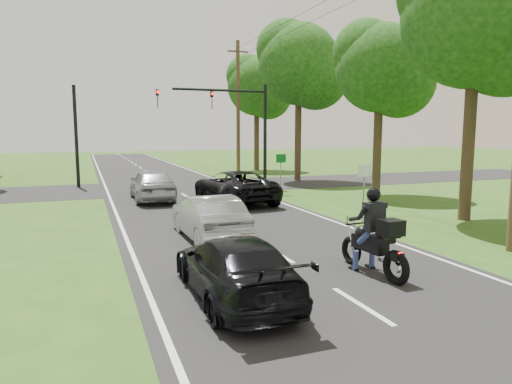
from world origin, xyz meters
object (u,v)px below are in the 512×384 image
silver_suv (152,184)px  traffic_signal (235,117)px  sign_white (364,179)px  motorcycle_rider (375,240)px  dark_car_behind (235,267)px  sign_green (281,164)px  silver_sedan (209,217)px  dark_suv (234,187)px  utility_pole_far (238,108)px

silver_suv → traffic_signal: bearing=-149.3°
silver_suv → sign_white: (6.51, -8.03, 0.80)m
motorcycle_rider → dark_car_behind: size_ratio=0.56×
sign_green → silver_sedan: bearing=-125.6°
silver_suv → sign_white: bearing=129.6°
dark_suv → traffic_signal: traffic_signal is taller
traffic_signal → sign_white: traffic_signal is taller
dark_car_behind → utility_pole_far: bearing=-108.4°
dark_suv → utility_pole_far: bearing=-115.1°
silver_suv → traffic_signal: size_ratio=0.72×
silver_sedan → utility_pole_far: bearing=-112.5°
sign_white → motorcycle_rider: bearing=-121.5°
silver_suv → dark_suv: bearing=150.0°
traffic_signal → utility_pole_far: 8.55m
traffic_signal → motorcycle_rider: bearing=-96.8°
dark_suv → silver_suv: silver_suv is taller
sign_white → utility_pole_far: bearing=85.5°
motorcycle_rider → dark_car_behind: 3.50m
dark_car_behind → traffic_signal: 17.95m
dark_suv → sign_white: (3.05, -5.98, 0.83)m
silver_sedan → silver_suv: 8.72m
traffic_signal → sign_green: size_ratio=3.00×
silver_suv → sign_green: sign_green is taller
utility_pole_far → sign_green: size_ratio=4.71×
dark_car_behind → dark_suv: bearing=-107.6°
dark_suv → utility_pole_far: 14.47m
silver_suv → motorcycle_rider: bearing=103.9°
motorcycle_rider → sign_white: bearing=55.3°
dark_car_behind → traffic_signal: size_ratio=0.67×
motorcycle_rider → dark_suv: 11.40m
silver_sedan → motorcycle_rider: bearing=118.0°
silver_suv → dark_car_behind: size_ratio=1.08×
silver_sedan → traffic_signal: (4.66, 11.69, 3.44)m
silver_sedan → traffic_signal: bearing=-113.3°
sign_white → sign_green: (0.20, 8.00, 0.00)m
dark_suv → sign_white: bearing=111.2°
motorcycle_rider → silver_sedan: (-2.69, 4.74, -0.11)m
silver_sedan → dark_car_behind: 5.11m
dark_suv → dark_car_behind: bearing=66.3°
motorcycle_rider → sign_green: 13.90m
utility_pole_far → sign_green: 11.63m
dark_suv → sign_white: 6.76m
motorcycle_rider → traffic_signal: (1.96, 16.43, 3.33)m
motorcycle_rider → traffic_signal: bearing=80.1°
silver_sedan → utility_pole_far: utility_pole_far is taller
silver_sedan → sign_white: bearing=-175.2°
utility_pole_far → dark_suv: bearing=-109.2°
silver_sedan → traffic_signal: 13.05m
traffic_signal → utility_pole_far: bearing=70.3°
silver_suv → sign_white: size_ratio=2.16×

